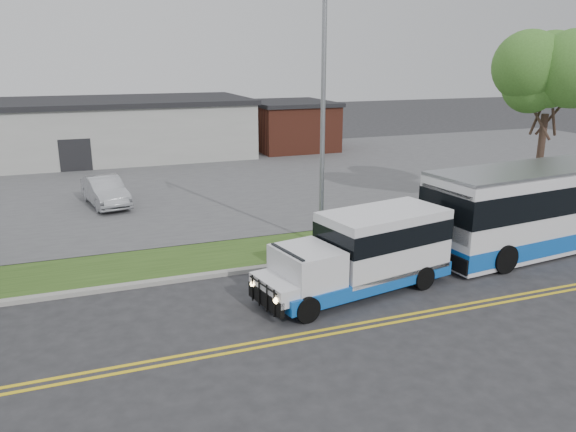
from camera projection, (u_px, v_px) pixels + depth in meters
name	position (u px, v px, depth m)	size (l,w,h in m)	color
ground	(273.00, 281.00, 19.03)	(140.00, 140.00, 0.00)	#28282B
lane_line_north	(318.00, 331.00, 15.57)	(70.00, 0.12, 0.01)	yellow
lane_line_south	(323.00, 336.00, 15.30)	(70.00, 0.12, 0.01)	yellow
curb	(263.00, 268.00, 20.00)	(80.00, 0.30, 0.15)	#9E9B93
verge	(248.00, 253.00, 21.63)	(80.00, 3.30, 0.10)	#2C4918
parking_lot	(182.00, 180.00, 34.33)	(80.00, 25.00, 0.10)	#4C4C4F
commercial_building	(73.00, 130.00, 40.72)	(25.40, 10.40, 4.35)	#9E9E99
brick_wing	(290.00, 125.00, 45.46)	(6.30, 7.30, 3.90)	brown
tree_east	(549.00, 83.00, 24.77)	(5.20, 5.20, 8.33)	#39251F
streetlight_near	(324.00, 115.00, 21.07)	(0.35, 1.53, 9.50)	gray
shuttle_bus	(367.00, 249.00, 18.04)	(6.91, 3.32, 2.55)	blue
transit_bus	(559.00, 205.00, 22.24)	(12.22, 4.04, 3.33)	silver
parked_car_a	(105.00, 191.00, 28.13)	(1.53, 4.39, 1.45)	#A9ABB0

